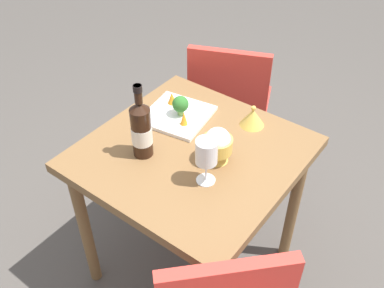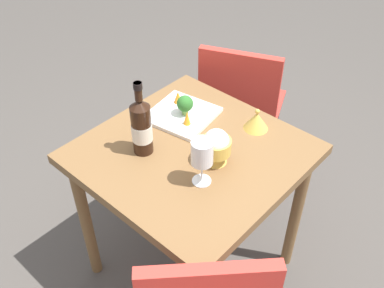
{
  "view_description": "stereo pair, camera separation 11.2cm",
  "coord_description": "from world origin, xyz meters",
  "px_view_note": "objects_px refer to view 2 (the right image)",
  "views": [
    {
      "loc": [
        -0.75,
        1.0,
        1.83
      ],
      "look_at": [
        0.0,
        0.0,
        0.77
      ],
      "focal_mm": 41.13,
      "sensor_mm": 36.0,
      "label": 1
    },
    {
      "loc": [
        -0.84,
        0.93,
        1.83
      ],
      "look_at": [
        0.0,
        0.0,
        0.77
      ],
      "focal_mm": 41.13,
      "sensor_mm": 36.0,
      "label": 2
    }
  ],
  "objects_px": {
    "broccoli_floret": "(185,104)",
    "carrot_garnish_right": "(178,97)",
    "carrot_garnish_left": "(187,118)",
    "wine_glass": "(202,154)",
    "rice_bowl": "(216,146)",
    "wine_bottle": "(141,126)",
    "serving_plate": "(182,115)",
    "chair_by_wall": "(240,101)",
    "rice_bowl_lid": "(256,121)"
  },
  "relations": [
    {
      "from": "wine_bottle",
      "to": "rice_bowl_lid",
      "type": "distance_m",
      "value": 0.47
    },
    {
      "from": "wine_glass",
      "to": "serving_plate",
      "type": "distance_m",
      "value": 0.41
    },
    {
      "from": "wine_glass",
      "to": "broccoli_floret",
      "type": "xyz_separation_m",
      "value": [
        0.3,
        -0.24,
        -0.06
      ]
    },
    {
      "from": "carrot_garnish_right",
      "to": "carrot_garnish_left",
      "type": "bearing_deg",
      "value": 146.82
    },
    {
      "from": "chair_by_wall",
      "to": "carrot_garnish_right",
      "type": "bearing_deg",
      "value": -114.27
    },
    {
      "from": "wine_glass",
      "to": "rice_bowl",
      "type": "height_order",
      "value": "wine_glass"
    },
    {
      "from": "serving_plate",
      "to": "carrot_garnish_right",
      "type": "bearing_deg",
      "value": -34.7
    },
    {
      "from": "rice_bowl_lid",
      "to": "wine_glass",
      "type": "bearing_deg",
      "value": 95.56
    },
    {
      "from": "rice_bowl",
      "to": "carrot_garnish_left",
      "type": "distance_m",
      "value": 0.23
    },
    {
      "from": "broccoli_floret",
      "to": "carrot_garnish_right",
      "type": "height_order",
      "value": "broccoli_floret"
    },
    {
      "from": "rice_bowl",
      "to": "rice_bowl_lid",
      "type": "bearing_deg",
      "value": -88.69
    },
    {
      "from": "chair_by_wall",
      "to": "wine_bottle",
      "type": "height_order",
      "value": "wine_bottle"
    },
    {
      "from": "broccoli_floret",
      "to": "rice_bowl",
      "type": "bearing_deg",
      "value": 154.89
    },
    {
      "from": "chair_by_wall",
      "to": "rice_bowl",
      "type": "height_order",
      "value": "rice_bowl"
    },
    {
      "from": "wine_glass",
      "to": "broccoli_floret",
      "type": "height_order",
      "value": "wine_glass"
    },
    {
      "from": "rice_bowl_lid",
      "to": "carrot_garnish_right",
      "type": "xyz_separation_m",
      "value": [
        0.34,
        0.09,
        0.01
      ]
    },
    {
      "from": "rice_bowl_lid",
      "to": "serving_plate",
      "type": "distance_m",
      "value": 0.31
    },
    {
      "from": "carrot_garnish_right",
      "to": "wine_bottle",
      "type": "bearing_deg",
      "value": 109.28
    },
    {
      "from": "chair_by_wall",
      "to": "serving_plate",
      "type": "bearing_deg",
      "value": -106.76
    },
    {
      "from": "rice_bowl",
      "to": "serving_plate",
      "type": "height_order",
      "value": "rice_bowl"
    },
    {
      "from": "serving_plate",
      "to": "carrot_garnish_right",
      "type": "xyz_separation_m",
      "value": [
        0.07,
        -0.04,
        0.04
      ]
    },
    {
      "from": "serving_plate",
      "to": "chair_by_wall",
      "type": "bearing_deg",
      "value": -83.36
    },
    {
      "from": "wine_bottle",
      "to": "chair_by_wall",
      "type": "bearing_deg",
      "value": -82.57
    },
    {
      "from": "serving_plate",
      "to": "carrot_garnish_right",
      "type": "height_order",
      "value": "carrot_garnish_right"
    },
    {
      "from": "chair_by_wall",
      "to": "rice_bowl_lid",
      "type": "xyz_separation_m",
      "value": [
        -0.33,
        0.36,
        0.25
      ]
    },
    {
      "from": "wine_glass",
      "to": "rice_bowl_lid",
      "type": "bearing_deg",
      "value": -84.44
    },
    {
      "from": "wine_glass",
      "to": "carrot_garnish_left",
      "type": "relative_size",
      "value": 3.05
    },
    {
      "from": "broccoli_floret",
      "to": "carrot_garnish_left",
      "type": "relative_size",
      "value": 1.46
    },
    {
      "from": "chair_by_wall",
      "to": "rice_bowl_lid",
      "type": "relative_size",
      "value": 8.5
    },
    {
      "from": "rice_bowl_lid",
      "to": "carrot_garnish_right",
      "type": "height_order",
      "value": "rice_bowl_lid"
    },
    {
      "from": "wine_bottle",
      "to": "rice_bowl_lid",
      "type": "xyz_separation_m",
      "value": [
        -0.23,
        -0.4,
        -0.08
      ]
    },
    {
      "from": "rice_bowl",
      "to": "broccoli_floret",
      "type": "xyz_separation_m",
      "value": [
        0.27,
        -0.13,
        -0.01
      ]
    },
    {
      "from": "wine_bottle",
      "to": "carrot_garnish_right",
      "type": "height_order",
      "value": "wine_bottle"
    },
    {
      "from": "rice_bowl_lid",
      "to": "carrot_garnish_left",
      "type": "distance_m",
      "value": 0.28
    },
    {
      "from": "rice_bowl",
      "to": "serving_plate",
      "type": "distance_m",
      "value": 0.31
    },
    {
      "from": "broccoli_floret",
      "to": "carrot_garnish_left",
      "type": "distance_m",
      "value": 0.07
    },
    {
      "from": "rice_bowl",
      "to": "rice_bowl_lid",
      "type": "height_order",
      "value": "rice_bowl"
    },
    {
      "from": "rice_bowl",
      "to": "serving_plate",
      "type": "relative_size",
      "value": 0.49
    },
    {
      "from": "carrot_garnish_left",
      "to": "carrot_garnish_right",
      "type": "xyz_separation_m",
      "value": [
        0.13,
        -0.08,
        -0.0
      ]
    },
    {
      "from": "carrot_garnish_left",
      "to": "carrot_garnish_right",
      "type": "height_order",
      "value": "carrot_garnish_left"
    },
    {
      "from": "chair_by_wall",
      "to": "wine_glass",
      "type": "xyz_separation_m",
      "value": [
        -0.37,
        0.73,
        0.34
      ]
    },
    {
      "from": "wine_glass",
      "to": "broccoli_floret",
      "type": "bearing_deg",
      "value": -38.59
    },
    {
      "from": "chair_by_wall",
      "to": "broccoli_floret",
      "type": "distance_m",
      "value": 0.57
    },
    {
      "from": "chair_by_wall",
      "to": "broccoli_floret",
      "type": "relative_size",
      "value": 9.91
    },
    {
      "from": "wine_bottle",
      "to": "carrot_garnish_left",
      "type": "relative_size",
      "value": 5.13
    },
    {
      "from": "broccoli_floret",
      "to": "carrot_garnish_right",
      "type": "distance_m",
      "value": 0.09
    },
    {
      "from": "wine_bottle",
      "to": "serving_plate",
      "type": "height_order",
      "value": "wine_bottle"
    },
    {
      "from": "carrot_garnish_left",
      "to": "carrot_garnish_right",
      "type": "bearing_deg",
      "value": -33.18
    },
    {
      "from": "rice_bowl_lid",
      "to": "carrot_garnish_left",
      "type": "bearing_deg",
      "value": 40.43
    },
    {
      "from": "wine_glass",
      "to": "broccoli_floret",
      "type": "relative_size",
      "value": 2.09
    }
  ]
}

